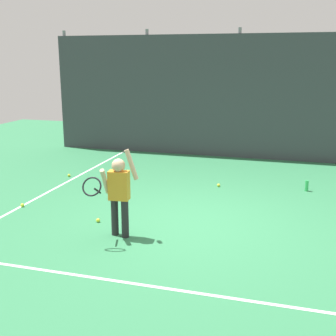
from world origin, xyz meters
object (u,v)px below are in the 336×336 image
object	(u,v)px
tennis_ball_1	(22,205)
tennis_ball_7	(69,175)
tennis_player	(118,190)
tennis_ball_4	(219,185)
water_bottle	(307,186)
tennis_ball_5	(98,220)

from	to	relation	value
tennis_ball_1	tennis_ball_7	xyz separation A→B (m)	(-0.21, 2.11, 0.00)
tennis_player	tennis_ball_4	distance (m)	3.27
tennis_player	tennis_ball_4	world-z (taller)	tennis_player
tennis_ball_1	tennis_ball_4	distance (m)	3.93
tennis_player	water_bottle	distance (m)	4.30
tennis_ball_4	tennis_ball_5	size ratio (longest dim) A/B	1.00
tennis_ball_4	tennis_ball_7	world-z (taller)	same
tennis_ball_7	tennis_player	bearing A→B (deg)	-49.84
tennis_player	tennis_ball_5	distance (m)	0.99
water_bottle	tennis_ball_7	world-z (taller)	water_bottle
tennis_ball_1	tennis_ball_5	bearing A→B (deg)	-10.88
tennis_player	tennis_ball_7	size ratio (longest dim) A/B	20.46
tennis_player	tennis_ball_7	world-z (taller)	tennis_player
water_bottle	tennis_ball_4	xyz separation A→B (m)	(-1.77, -0.20, -0.08)
tennis_ball_7	tennis_ball_4	bearing A→B (deg)	2.86
tennis_ball_1	tennis_ball_5	xyz separation A→B (m)	(1.65, -0.32, 0.00)
tennis_ball_1	tennis_ball_5	distance (m)	1.68
water_bottle	tennis_ball_5	world-z (taller)	water_bottle
tennis_player	tennis_ball_4	xyz separation A→B (m)	(0.99, 3.04, -0.69)
tennis_player	water_bottle	bearing A→B (deg)	44.24
tennis_ball_4	tennis_ball_1	bearing A→B (deg)	-144.56
tennis_ball_7	tennis_ball_5	bearing A→B (deg)	-52.53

